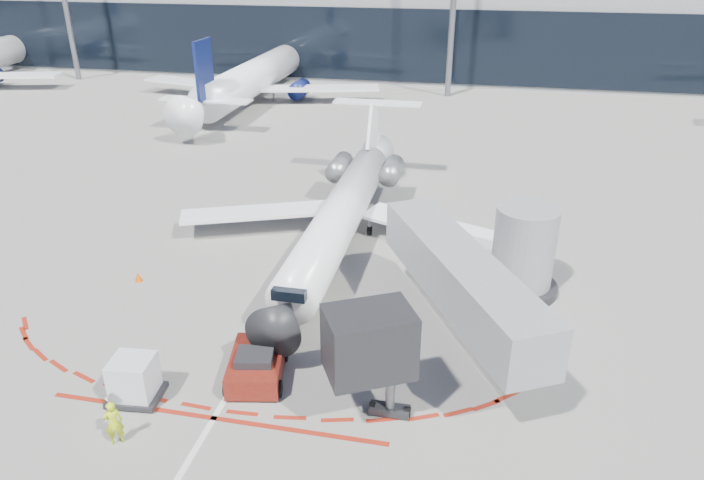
% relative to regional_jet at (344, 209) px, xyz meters
% --- Properties ---
extents(ground, '(260.00, 260.00, 0.00)m').
position_rel_regional_jet_xyz_m(ground, '(-1.54, -5.40, -2.20)').
color(ground, slate).
rests_on(ground, ground).
extents(apron_centerline, '(0.25, 40.00, 0.01)m').
position_rel_regional_jet_xyz_m(apron_centerline, '(-1.54, -3.40, -2.19)').
color(apron_centerline, silver).
rests_on(apron_centerline, ground).
extents(apron_stop_bar, '(14.00, 0.25, 0.01)m').
position_rel_regional_jet_xyz_m(apron_stop_bar, '(-1.54, -16.90, -2.19)').
color(apron_stop_bar, maroon).
rests_on(apron_stop_bar, ground).
extents(terminal_building, '(150.00, 24.15, 24.00)m').
position_rel_regional_jet_xyz_m(terminal_building, '(-1.54, 59.57, 6.32)').
color(terminal_building, gray).
rests_on(terminal_building, ground).
extents(jet_bridge, '(10.03, 15.20, 4.90)m').
position_rel_regional_jet_xyz_m(jet_bridge, '(8.25, -8.41, 0.81)').
color(jet_bridge, gray).
rests_on(jet_bridge, ground).
extents(regional_jet, '(21.30, 26.27, 6.58)m').
position_rel_regional_jet_xyz_m(regional_jet, '(0.00, 0.00, 0.00)').
color(regional_jet, white).
rests_on(regional_jet, ground).
extents(pushback_tug, '(2.94, 5.70, 1.45)m').
position_rel_regional_jet_xyz_m(pushback_tug, '(-0.73, -14.08, -1.56)').
color(pushback_tug, '#52120B').
rests_on(pushback_tug, ground).
extents(ramp_worker, '(0.82, 0.77, 1.88)m').
position_rel_regional_jet_xyz_m(ramp_worker, '(-4.57, -18.86, -1.26)').
color(ramp_worker, '#B7D916').
rests_on(ramp_worker, ground).
extents(uld_container, '(2.21, 1.93, 1.93)m').
position_rel_regional_jet_xyz_m(uld_container, '(-5.09, -16.43, -1.24)').
color(uld_container, black).
rests_on(uld_container, ground).
extents(safety_cone_left, '(0.41, 0.41, 0.57)m').
position_rel_regional_jet_xyz_m(safety_cone_left, '(-10.01, -7.39, -1.91)').
color(safety_cone_left, '#DC5104').
rests_on(safety_cone_left, ground).
extents(bg_airliner_1, '(33.85, 35.84, 10.95)m').
position_rel_regional_jet_xyz_m(bg_airliner_1, '(-18.47, 36.34, 3.28)').
color(bg_airliner_1, white).
rests_on(bg_airliner_1, ground).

